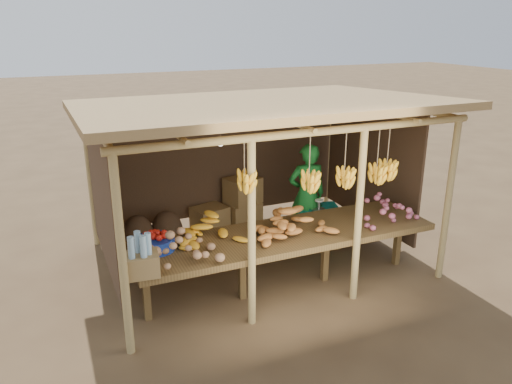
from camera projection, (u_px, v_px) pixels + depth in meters
name	position (u px, v px, depth m)	size (l,w,h in m)	color
ground	(256.00, 259.00, 7.40)	(60.00, 60.00, 0.00)	brown
stall_structure	(258.00, 132.00, 6.78)	(4.70, 3.50, 2.43)	tan
counter	(286.00, 237.00, 6.34)	(3.90, 1.05, 0.80)	brown
potato_heap	(176.00, 247.00, 5.49)	(0.96, 0.58, 0.36)	#9D7351
sweet_potato_heap	(291.00, 219.00, 6.29)	(0.99, 0.59, 0.36)	#C37732
onion_heap	(387.00, 208.00, 6.67)	(0.81, 0.48, 0.36)	#B95973
banana_pile	(210.00, 227.00, 6.05)	(0.69, 0.41, 0.35)	yellow
tomato_basin	(156.00, 242.00, 5.82)	(0.45, 0.45, 0.23)	navy
bottle_box	(140.00, 259.00, 5.21)	(0.40, 0.33, 0.47)	olive
vendor	(307.00, 195.00, 7.70)	(0.59, 0.39, 1.61)	#176B26
tarp_crate	(318.00, 225.00, 7.80)	(0.79, 0.72, 0.79)	brown
carton_stack	(232.00, 208.00, 8.36)	(1.21, 0.54, 0.86)	olive
burlap_sacks	(153.00, 230.00, 7.68)	(0.95, 0.50, 0.67)	#493322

